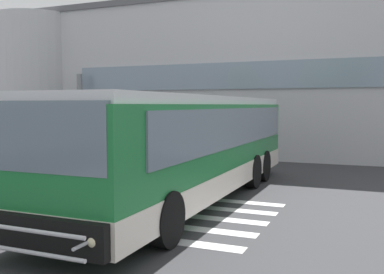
{
  "coord_description": "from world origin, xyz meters",
  "views": [
    {
      "loc": [
        6.15,
        -13.11,
        2.49
      ],
      "look_at": [
        1.02,
        -0.68,
        1.5
      ],
      "focal_mm": 40.98,
      "sensor_mm": 36.0,
      "label": 1
    }
  ],
  "objects": [
    {
      "name": "passenger_by_doorway",
      "position": [
        -5.96,
        4.64,
        0.93
      ],
      "size": [
        0.59,
        0.26,
        1.68
      ],
      "color": "#2D2D33",
      "rests_on": "ground"
    },
    {
      "name": "bus_main_foreground",
      "position": [
        1.71,
        -2.71,
        1.33
      ],
      "size": [
        3.06,
        11.46,
        2.7
      ],
      "color": "#1E7238",
      "rests_on": "ground"
    },
    {
      "name": "terminal_building",
      "position": [
        -0.7,
        11.66,
        3.84
      ],
      "size": [
        25.55,
        13.8,
        7.69
      ],
      "color": "#B7B7BC",
      "rests_on": "ground"
    },
    {
      "name": "passenger_near_column",
      "position": [
        -6.87,
        4.39,
        0.93
      ],
      "size": [
        0.59,
        0.27,
        1.68
      ],
      "color": "#4C4233",
      "rests_on": "ground"
    },
    {
      "name": "ground_plane",
      "position": [
        0.0,
        0.0,
        -0.01
      ],
      "size": [
        80.0,
        90.0,
        0.02
      ],
      "primitive_type": "cube",
      "color": "#353538",
      "rests_on": "ground"
    },
    {
      "name": "entry_support_column",
      "position": [
        -7.67,
        5.4,
        2.02
      ],
      "size": [
        0.28,
        0.28,
        4.05
      ],
      "primitive_type": "cylinder",
      "color": "slate",
      "rests_on": "ground"
    },
    {
      "name": "bay_paint_stripes",
      "position": [
        2.0,
        -4.2,
        0.0
      ],
      "size": [
        4.4,
        3.96,
        0.01
      ],
      "color": "silver",
      "rests_on": "ground"
    }
  ]
}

